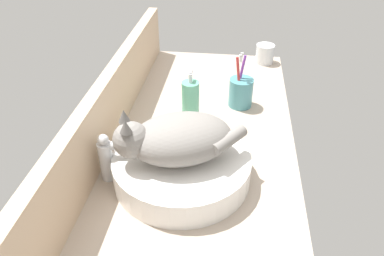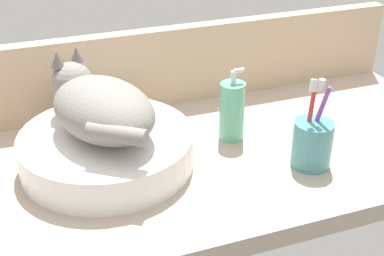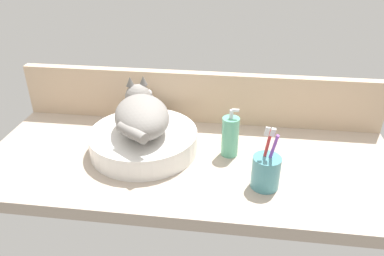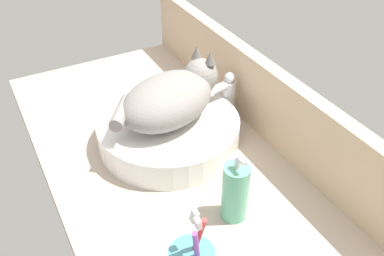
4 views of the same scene
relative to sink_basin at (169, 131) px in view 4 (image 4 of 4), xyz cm
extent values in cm
cube|color=#B2A08E|center=(15.15, -2.60, -5.54)|extent=(131.33, 56.00, 4.00)
cube|color=#CCAD8C|center=(15.15, 23.60, 6.00)|extent=(131.33, 3.60, 19.07)
cylinder|color=white|center=(0.00, 0.00, 0.00)|extent=(34.97, 34.97, 7.07)
ellipsoid|color=gray|center=(0.00, 0.00, 9.04)|extent=(24.49, 29.29, 11.00)
sphere|color=gray|center=(-4.04, 11.17, 10.54)|extent=(8.80, 8.80, 8.80)
cone|color=#635F5B|center=(-6.45, 11.36, 15.94)|extent=(2.80, 2.80, 3.20)
cone|color=#635F5B|center=(-2.31, 12.86, 15.94)|extent=(2.80, 2.80, 3.20)
cylinder|color=gray|center=(0.02, -11.29, 9.54)|extent=(10.80, 9.02, 3.20)
cylinder|color=silver|center=(-2.39, 18.80, 1.96)|extent=(3.60, 3.60, 11.00)
cylinder|color=silver|center=(-1.76, 13.84, 6.86)|extent=(3.45, 10.20, 2.20)
sphere|color=silver|center=(-2.39, 18.80, 8.66)|extent=(2.80, 2.80, 2.80)
cylinder|color=#60B793|center=(27.94, 1.32, 3.03)|extent=(5.44, 5.44, 13.13)
cylinder|color=silver|center=(27.94, 1.32, 10.99)|extent=(1.20, 1.20, 2.80)
cylinder|color=silver|center=(29.14, 1.32, 12.39)|extent=(2.20, 1.00, 1.00)
cube|color=white|center=(39.33, -13.52, 13.86)|extent=(1.56, 1.15, 2.64)
cylinder|color=#D13838|center=(37.83, -13.37, 5.36)|extent=(3.38, 3.16, 16.92)
cube|color=white|center=(37.83, -13.37, 13.86)|extent=(1.55, 1.11, 2.63)
camera|label=1|loc=(-72.02, -11.52, 62.22)|focal=35.00mm
camera|label=2|loc=(-15.61, -92.14, 55.89)|focal=50.00mm
camera|label=3|loc=(29.22, -101.70, 62.88)|focal=35.00mm
camera|label=4|loc=(76.66, -34.64, 64.90)|focal=40.00mm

